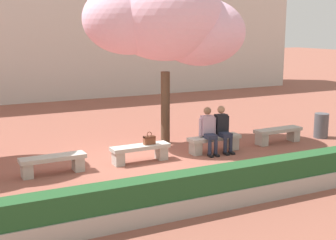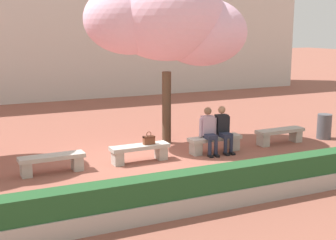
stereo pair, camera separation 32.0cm
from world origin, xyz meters
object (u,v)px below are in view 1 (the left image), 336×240
Objects in this scene: stone_bench_near_west at (53,162)px; stone_bench_near_east at (214,142)px; stone_bench_center at (140,151)px; handbag at (149,140)px; person_seated_left at (208,129)px; trash_bin at (321,126)px; stone_bench_east_end at (278,133)px; person_seated_right at (222,127)px; cherry_tree_main at (167,22)px.

stone_bench_near_east is (4.53, 0.00, 0.00)m from stone_bench_near_west.
stone_bench_center is 4.64× the size of handbag.
person_seated_left reaches higher than trash_bin.
stone_bench_east_end is at bearing 0.00° from stone_bench_near_east.
stone_bench_center is 1.00× the size of stone_bench_near_east.
person_seated_right reaches higher than stone_bench_near_west.
stone_bench_east_end is 4.72m from cherry_tree_main.
stone_bench_center is 2.52m from person_seated_right.
handbag is (-1.78, 0.03, -0.12)m from person_seated_left.
cherry_tree_main is 5.89m from trash_bin.
trash_bin reaches higher than stone_bench_east_end.
stone_bench_east_end is (6.80, 0.00, 0.00)m from stone_bench_near_west.
stone_bench_near_east is at bearing 0.67° from handbag.
person_seated_right is at bearing -178.50° from stone_bench_east_end.
trash_bin reaches higher than stone_bench_center.
handbag is at bearing -5.39° from stone_bench_center.
trash_bin is (5.95, -0.04, -0.19)m from handbag.
person_seated_left is 1.78m from handbag.
trash_bin is (3.71, -0.01, -0.31)m from person_seated_right.
stone_bench_east_end is 0.31× the size of cherry_tree_main.
handbag is at bearing -179.33° from stone_bench_near_east.
cherry_tree_main reaches higher than stone_bench_center.
cherry_tree_main is at bearing 161.48° from trash_bin.
stone_bench_east_end is at bearing 1.21° from person_seated_left.
stone_bench_near_east is 3.71m from cherry_tree_main.
cherry_tree_main reaches higher than trash_bin.
stone_bench_center is 1.00× the size of stone_bench_east_end.
person_seated_right is at bearing -58.10° from cherry_tree_main.
handbag reaches higher than stone_bench_center.
stone_bench_east_end is 1.22× the size of person_seated_right.
stone_bench_center is at bearing 180.00° from stone_bench_near_east.
person_seated_right is 0.26× the size of cherry_tree_main.
person_seated_right is at bearing -0.65° from stone_bench_near_west.
person_seated_left reaches higher than handbag.
person_seated_left is 3.81× the size of handbag.
person_seated_left is (4.30, -0.05, 0.40)m from stone_bench_near_west.
stone_bench_near_west is at bearing 179.29° from person_seated_left.
stone_bench_near_west is 0.31× the size of cherry_tree_main.
trash_bin is (8.46, -0.07, 0.09)m from stone_bench_near_west.
stone_bench_near_west is 1.00× the size of stone_bench_east_end.
trash_bin is at bearing -0.44° from stone_bench_near_west.
stone_bench_near_west is 1.22× the size of person_seated_left.
handbag reaches higher than stone_bench_east_end.
stone_bench_east_end is at bearing 0.32° from handbag.
stone_bench_center is at bearing 178.77° from person_seated_right.
trash_bin is at bearing -18.52° from cherry_tree_main.
person_seated_right is at bearing 179.82° from trash_bin.
stone_bench_near_east is 3.93m from trash_bin.
person_seated_right reaches higher than stone_bench_center.
person_seated_left is 1.65× the size of trash_bin.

